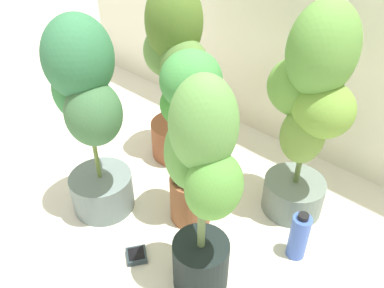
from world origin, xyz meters
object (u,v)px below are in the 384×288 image
(potted_plant_center, at_px, (189,130))
(potted_plant_front_left, at_px, (88,111))
(potted_plant_front_right, at_px, (202,185))
(nutrient_bottle, at_px, (299,236))
(hygrometer_box, at_px, (136,255))
(potted_plant_back_right, at_px, (309,106))
(potted_plant_back_left, at_px, (176,67))

(potted_plant_center, height_order, potted_plant_front_left, potted_plant_front_left)
(potted_plant_front_right, relative_size, potted_plant_center, 1.11)
(potted_plant_front_right, height_order, potted_plant_front_left, potted_plant_front_left)
(potted_plant_center, height_order, nutrient_bottle, potted_plant_center)
(potted_plant_front_left, distance_m, hygrometer_box, 0.61)
(potted_plant_front_left, xyz_separation_m, nutrient_bottle, (0.80, 0.35, -0.41))
(potted_plant_front_right, distance_m, potted_plant_back_right, 0.58)
(potted_plant_front_left, distance_m, nutrient_bottle, 0.96)
(potted_plant_back_right, bearing_deg, potted_plant_center, -132.51)
(nutrient_bottle, bearing_deg, hygrometer_box, -136.21)
(potted_plant_back_right, relative_size, hygrometer_box, 8.51)
(potted_plant_front_right, xyz_separation_m, hygrometer_box, (-0.26, -0.09, -0.48))
(hygrometer_box, bearing_deg, nutrient_bottle, -101.68)
(potted_plant_back_right, height_order, nutrient_bottle, potted_plant_back_right)
(potted_plant_back_left, height_order, hygrometer_box, potted_plant_back_left)
(potted_plant_back_left, relative_size, potted_plant_front_left, 1.02)
(potted_plant_back_right, distance_m, potted_plant_front_left, 0.85)
(potted_plant_front_right, bearing_deg, potted_plant_center, 138.85)
(hygrometer_box, bearing_deg, potted_plant_back_right, -80.41)
(potted_plant_front_right, xyz_separation_m, potted_plant_center, (-0.26, 0.23, -0.03))
(potted_plant_front_right, relative_size, potted_plant_back_right, 0.92)
(potted_plant_front_right, height_order, potted_plant_back_right, potted_plant_back_right)
(potted_plant_back_right, xyz_separation_m, potted_plant_front_left, (-0.64, -0.57, -0.03))
(potted_plant_back_left, relative_size, hygrometer_box, 8.21)
(potted_plant_front_right, xyz_separation_m, potted_plant_front_left, (-0.59, 0.01, 0.02))
(potted_plant_back_right, relative_size, nutrient_bottle, 4.18)
(potted_plant_back_right, bearing_deg, nutrient_bottle, -54.14)
(potted_plant_front_right, distance_m, potted_plant_center, 0.35)
(nutrient_bottle, bearing_deg, potted_plant_front_left, -156.33)
(potted_plant_front_right, distance_m, hygrometer_box, 0.55)
(potted_plant_back_left, bearing_deg, potted_plant_back_right, 4.02)
(potted_plant_front_right, height_order, nutrient_bottle, potted_plant_front_right)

